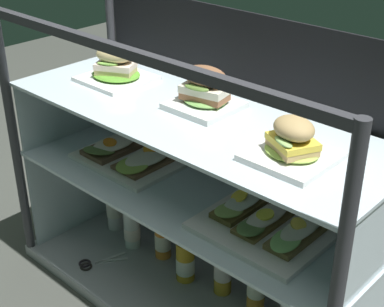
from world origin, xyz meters
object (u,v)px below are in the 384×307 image
object	(u,v)px
plated_roll_sandwich_left_of_center	(116,69)
plated_roll_sandwich_mid_left	(292,145)
plated_roll_sandwich_mid_right	(206,93)
juice_bottle_back_right	(132,227)
juice_bottle_back_center	(223,269)
juice_bottle_front_second	(185,260)
juice_bottle_near_post	(163,234)
kitchen_scissors	(91,264)
open_sandwich_tray_center	(267,223)
juice_bottle_tucked_behind	(115,207)
open_sandwich_tray_far_left	(131,154)
juice_bottle_front_left_end	(256,287)

from	to	relation	value
plated_roll_sandwich_left_of_center	plated_roll_sandwich_mid_left	world-z (taller)	plated_roll_sandwich_left_of_center
plated_roll_sandwich_mid_right	juice_bottle_back_right	size ratio (longest dim) A/B	0.90
plated_roll_sandwich_mid_right	juice_bottle_back_center	bearing A→B (deg)	13.03
juice_bottle_front_second	juice_bottle_back_right	bearing A→B (deg)	179.14
plated_roll_sandwich_mid_left	juice_bottle_near_post	xyz separation A→B (m)	(-0.56, 0.11, -0.59)
plated_roll_sandwich_mid_left	juice_bottle_front_second	distance (m)	0.74
juice_bottle_near_post	kitchen_scissors	size ratio (longest dim) A/B	1.37
plated_roll_sandwich_mid_right	plated_roll_sandwich_mid_left	world-z (taller)	plated_roll_sandwich_mid_right
open_sandwich_tray_center	juice_bottle_tucked_behind	distance (m)	0.82
open_sandwich_tray_far_left	juice_bottle_tucked_behind	xyz separation A→B (m)	(-0.19, 0.06, -0.32)
plated_roll_sandwich_mid_left	juice_bottle_near_post	world-z (taller)	plated_roll_sandwich_mid_left
juice_bottle_back_right	kitchen_scissors	bearing A→B (deg)	-96.91
open_sandwich_tray_center	juice_bottle_near_post	xyz separation A→B (m)	(-0.49, 0.08, -0.32)
open_sandwich_tray_far_left	juice_bottle_near_post	distance (m)	0.33
plated_roll_sandwich_left_of_center	kitchen_scissors	xyz separation A→B (m)	(0.01, -0.17, -0.68)
open_sandwich_tray_center	kitchen_scissors	size ratio (longest dim) A/B	1.94
juice_bottle_back_center	plated_roll_sandwich_mid_right	bearing A→B (deg)	-166.97
juice_bottle_back_right	juice_bottle_front_left_end	xyz separation A→B (m)	(0.54, 0.03, 0.02)
juice_bottle_tucked_behind	kitchen_scissors	xyz separation A→B (m)	(0.11, -0.21, -0.09)
juice_bottle_near_post	juice_bottle_front_left_end	xyz separation A→B (m)	(0.41, 0.00, 0.00)
juice_bottle_tucked_behind	juice_bottle_back_right	size ratio (longest dim) A/B	1.05
plated_roll_sandwich_mid_right	open_sandwich_tray_far_left	world-z (taller)	plated_roll_sandwich_mid_right
plated_roll_sandwich_mid_right	plated_roll_sandwich_mid_left	xyz separation A→B (m)	(0.35, -0.09, -0.01)
plated_roll_sandwich_left_of_center	plated_roll_sandwich_mid_right	xyz separation A→B (m)	(0.37, 0.02, 0.01)
plated_roll_sandwich_mid_left	juice_bottle_tucked_behind	bearing A→B (deg)	172.54
open_sandwich_tray_center	plated_roll_sandwich_mid_left	bearing A→B (deg)	-21.08
open_sandwich_tray_center	juice_bottle_front_second	xyz separation A→B (m)	(-0.34, 0.04, -0.33)
plated_roll_sandwich_mid_right	juice_bottle_tucked_behind	distance (m)	0.76
juice_bottle_front_second	juice_bottle_back_center	xyz separation A→B (m)	(0.13, 0.04, 0.02)
kitchen_scissors	juice_bottle_back_right	bearing A→B (deg)	83.09
open_sandwich_tray_far_left	juice_bottle_front_second	bearing A→B (deg)	6.55
plated_roll_sandwich_left_of_center	juice_bottle_front_second	distance (m)	0.68
plated_roll_sandwich_mid_right	juice_bottle_back_center	distance (m)	0.60
open_sandwich_tray_far_left	open_sandwich_tray_center	xyz separation A→B (m)	(0.57, -0.02, 0.00)
open_sandwich_tray_far_left	plated_roll_sandwich_mid_right	bearing A→B (deg)	9.01
kitchen_scissors	juice_bottle_near_post	bearing A→B (deg)	54.17
plated_roll_sandwich_left_of_center	open_sandwich_tray_far_left	xyz separation A→B (m)	(0.08, -0.02, -0.27)
plated_roll_sandwich_left_of_center	juice_bottle_near_post	world-z (taller)	plated_roll_sandwich_left_of_center
open_sandwich_tray_center	juice_bottle_front_second	bearing A→B (deg)	173.03
juice_bottle_front_left_end	kitchen_scissors	size ratio (longest dim) A/B	1.28
open_sandwich_tray_far_left	juice_bottle_near_post	size ratio (longest dim) A/B	1.42
juice_bottle_front_second	plated_roll_sandwich_left_of_center	bearing A→B (deg)	-179.73
plated_roll_sandwich_mid_right	kitchen_scissors	xyz separation A→B (m)	(-0.36, -0.19, -0.69)
kitchen_scissors	juice_bottle_tucked_behind	bearing A→B (deg)	118.53
plated_roll_sandwich_mid_left	juice_bottle_tucked_behind	distance (m)	1.02
open_sandwich_tray_far_left	juice_bottle_tucked_behind	world-z (taller)	open_sandwich_tray_far_left
open_sandwich_tray_far_left	juice_bottle_back_right	xyz separation A→B (m)	(-0.05, 0.03, -0.33)
plated_roll_sandwich_mid_left	kitchen_scissors	bearing A→B (deg)	-171.85
plated_roll_sandwich_mid_left	juice_bottle_back_center	size ratio (longest dim) A/B	0.83
juice_bottle_front_left_end	plated_roll_sandwich_left_of_center	bearing A→B (deg)	-176.13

